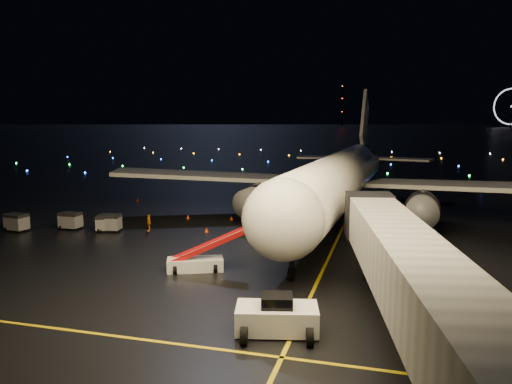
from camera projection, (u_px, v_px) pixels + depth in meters
ground at (366, 137)px, 323.88m from camera, size 2000.00×2000.00×0.00m
lane_centre at (337, 241)px, 48.87m from camera, size 0.25×80.00×0.02m
lane_cross at (1, 321)px, 29.49m from camera, size 60.00×0.25×0.02m
airliner at (343, 149)px, 59.77m from camera, size 60.81×58.03×16.52m
pushback_tug at (277, 314)px, 27.87m from camera, size 4.99×3.35×2.18m
belt_loader at (195, 251)px, 39.22m from camera, size 6.59×4.09×3.11m
crew_c at (149, 223)px, 53.16m from camera, size 0.90×1.12×1.78m
safety_cone_0 at (206, 230)px, 52.61m from camera, size 0.50×0.50×0.53m
safety_cone_1 at (232, 218)px, 59.07m from camera, size 0.48×0.48×0.49m
safety_cone_2 at (188, 217)px, 59.78m from camera, size 0.48×0.48×0.46m
safety_cone_3 at (138, 199)px, 72.26m from camera, size 0.63×0.63×0.54m
ferris_wheel at (512, 108)px, 676.13m from camera, size 49.33×16.80×52.00m
radio_mast at (342, 105)px, 754.64m from camera, size 1.80×1.80×64.00m
taxiway_lights at (329, 161)px, 138.80m from camera, size 164.00×92.00×0.36m
baggage_cart_0 at (106, 224)px, 52.95m from camera, size 2.36×2.03×1.69m
baggage_cart_1 at (110, 223)px, 52.96m from camera, size 2.34×1.80×1.82m
baggage_cart_2 at (70, 221)px, 54.01m from camera, size 2.17×1.53×1.83m
baggage_cart_3 at (17, 222)px, 53.06m from camera, size 2.39×1.83×1.86m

